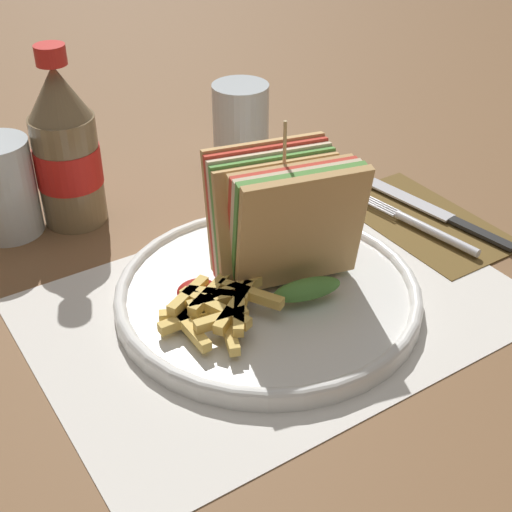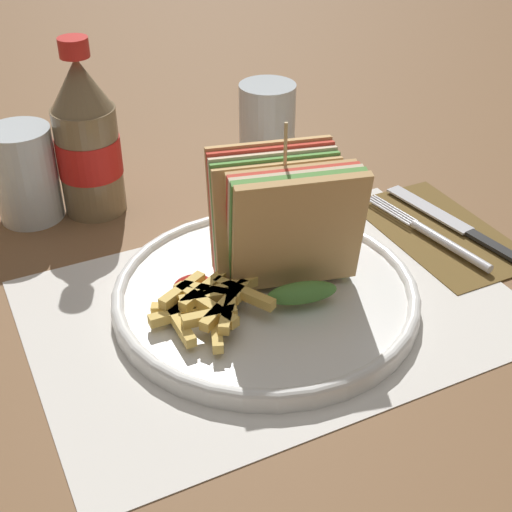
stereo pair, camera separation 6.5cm
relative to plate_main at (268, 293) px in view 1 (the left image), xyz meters
name	(u,v)px [view 1 (the left image)]	position (x,y,z in m)	size (l,w,h in m)	color
ground_plane	(272,315)	(-0.01, -0.02, -0.01)	(4.00, 4.00, 0.00)	brown
placemat	(277,307)	(0.00, -0.01, -0.01)	(0.43, 0.30, 0.00)	silver
plate_main	(268,293)	(0.00, 0.00, 0.00)	(0.28, 0.28, 0.02)	white
club_sandwich	(283,221)	(0.02, 0.01, 0.06)	(0.13, 0.12, 0.15)	tan
fries_pile	(217,306)	(-0.06, -0.01, 0.02)	(0.10, 0.10, 0.02)	#E0B756
ketchup_blob	(196,290)	(-0.06, 0.02, 0.02)	(0.04, 0.03, 0.01)	maroon
napkin	(423,220)	(0.22, 0.03, -0.01)	(0.11, 0.20, 0.00)	brown
fork	(423,226)	(0.20, 0.01, 0.00)	(0.04, 0.17, 0.01)	silver
knife	(438,213)	(0.24, 0.02, 0.00)	(0.04, 0.19, 0.00)	black
coke_bottle_near	(66,150)	(-0.09, 0.24, 0.07)	(0.07, 0.07, 0.19)	#7A6647
glass_near	(241,131)	(0.13, 0.25, 0.03)	(0.07, 0.07, 0.10)	silver
glass_far	(4,194)	(-0.16, 0.25, 0.04)	(0.07, 0.07, 0.10)	silver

